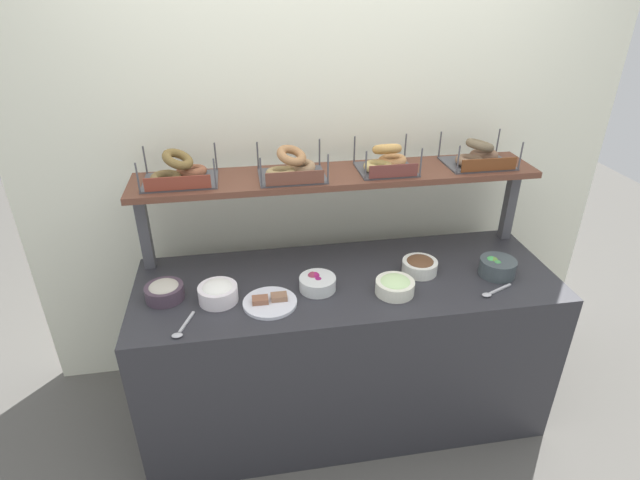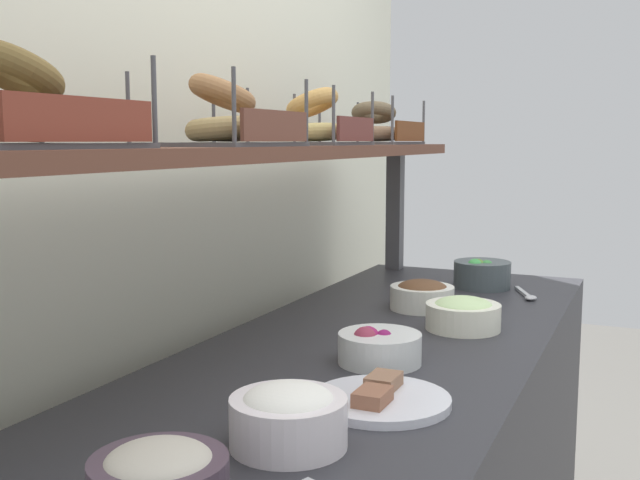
{
  "view_description": "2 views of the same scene",
  "coord_description": "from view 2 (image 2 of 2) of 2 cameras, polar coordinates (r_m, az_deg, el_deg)",
  "views": [
    {
      "loc": [
        -0.46,
        -1.95,
        2.13
      ],
      "look_at": [
        -0.12,
        0.08,
        1.03
      ],
      "focal_mm": 28.26,
      "sensor_mm": 36.0,
      "label": 1
    },
    {
      "loc": [
        -1.53,
        -0.55,
        1.29
      ],
      "look_at": [
        -0.11,
        0.08,
        1.09
      ],
      "focal_mm": 42.25,
      "sensor_mm": 36.0,
      "label": 2
    }
  ],
  "objects": [
    {
      "name": "serving_spoon_by_edge",
      "position": [
        2.22,
        15.41,
        -4.04
      ],
      "size": [
        0.17,
        0.09,
        0.01
      ],
      "color": "#B7B7BC",
      "rests_on": "deli_counter"
    },
    {
      "name": "serving_plate_white",
      "position": [
        1.3,
        4.6,
        -11.87
      ],
      "size": [
        0.24,
        0.24,
        0.04
      ],
      "color": "white",
      "rests_on": "deli_counter"
    },
    {
      "name": "bowl_scallion_spread",
      "position": [
        1.81,
        10.79,
        -5.48
      ],
      "size": [
        0.18,
        0.18,
        0.08
      ],
      "color": "white",
      "rests_on": "deli_counter"
    },
    {
      "name": "bagel_basket_sesame",
      "position": [
        1.94,
        -0.53,
        8.6
      ],
      "size": [
        0.28,
        0.26,
        0.15
      ],
      "color": "#4C4C51",
      "rests_on": "upper_shelf"
    },
    {
      "name": "bowl_veggie_mix",
      "position": [
        2.32,
        12.15,
        -2.52
      ],
      "size": [
        0.17,
        0.17,
        0.09
      ],
      "color": "#424C4F",
      "rests_on": "deli_counter"
    },
    {
      "name": "bagel_basket_cinnamon_raisin",
      "position": [
        1.15,
        -21.9,
        8.76
      ],
      "size": [
        0.33,
        0.25,
        0.16
      ],
      "color": "#4C4C51",
      "rests_on": "upper_shelf"
    },
    {
      "name": "upper_shelf",
      "position": [
        1.74,
        -4.04,
        6.64
      ],
      "size": [
        1.94,
        0.32,
        0.03
      ],
      "primitive_type": "cube",
      "color": "brown",
      "rests_on": "shelf_riser_left"
    },
    {
      "name": "back_wall",
      "position": [
        1.89,
        -11.56,
        4.6
      ],
      "size": [
        3.18,
        0.06,
        2.4
      ],
      "primitive_type": "cube",
      "color": "white",
      "rests_on": "ground_plane"
    },
    {
      "name": "bagel_basket_everything",
      "position": [
        1.53,
        -7.31,
        8.79
      ],
      "size": [
        0.31,
        0.26,
        0.15
      ],
      "color": "#4C4C51",
      "rests_on": "upper_shelf"
    },
    {
      "name": "bowl_tuna_salad",
      "position": [
        0.96,
        -12.1,
        -17.2
      ],
      "size": [
        0.17,
        0.17,
        0.08
      ],
      "color": "#493947",
      "rests_on": "deli_counter"
    },
    {
      "name": "bowl_chocolate_spread",
      "position": [
        2.0,
        7.8,
        -4.13
      ],
      "size": [
        0.17,
        0.17,
        0.08
      ],
      "color": "white",
      "rests_on": "deli_counter"
    },
    {
      "name": "bowl_cream_cheese",
      "position": [
        1.12,
        -2.41,
        -13.17
      ],
      "size": [
        0.17,
        0.17,
        0.09
      ],
      "color": "white",
      "rests_on": "deli_counter"
    },
    {
      "name": "shelf_riser_right",
      "position": [
        2.61,
        5.7,
        2.18
      ],
      "size": [
        0.05,
        0.05,
        0.4
      ],
      "primitive_type": "cube",
      "color": "#4C4C51",
      "rests_on": "deli_counter"
    },
    {
      "name": "bowl_beet_salad",
      "position": [
        1.52,
        4.44,
        -8.08
      ],
      "size": [
        0.17,
        0.17,
        0.08
      ],
      "color": "silver",
      "rests_on": "deli_counter"
    },
    {
      "name": "bagel_basket_poppy",
      "position": [
        2.38,
        4.14,
        8.3
      ],
      "size": [
        0.32,
        0.25,
        0.14
      ],
      "color": "#4C4C51",
      "rests_on": "upper_shelf"
    }
  ]
}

